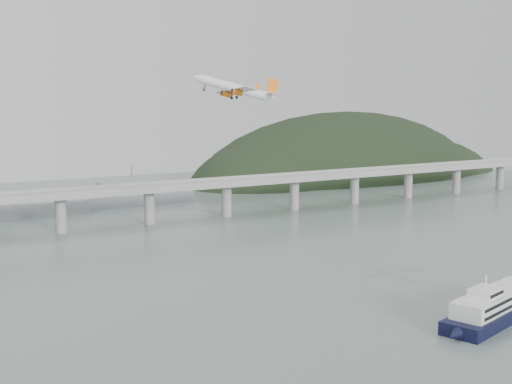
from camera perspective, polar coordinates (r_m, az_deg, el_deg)
ground at (r=213.81m, az=8.01°, el=-11.27°), size 900.00×900.00×0.00m
bridge at (r=380.74m, az=-11.83°, el=-0.33°), size 800.00×22.00×23.90m
headland at (r=645.98m, az=8.41°, el=-0.38°), size 365.00×155.00×156.00m
ferry at (r=232.45m, az=19.39°, el=-8.96°), size 83.90×30.81×16.10m
airliner at (r=266.76m, az=-1.69°, el=8.61°), size 36.74×33.38×11.30m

